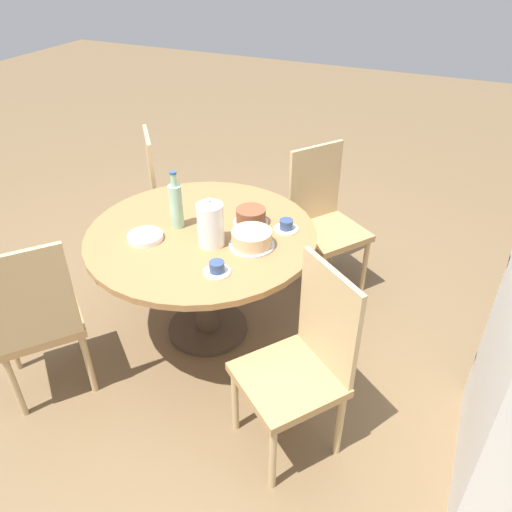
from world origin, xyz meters
name	(u,v)px	position (x,y,z in m)	size (l,w,h in m)	color
ground_plane	(208,329)	(0.00, 0.00, 0.00)	(14.00, 14.00, 0.00)	brown
dining_table	(203,253)	(0.00, 0.00, 0.58)	(1.27, 1.27, 0.72)	#473828
chair_a	(324,219)	(-0.79, 0.47, 0.50)	(0.59, 0.59, 0.97)	tan
chair_b	(172,195)	(-0.67, -0.63, 0.50)	(0.59, 0.59, 0.97)	tan
chair_c	(36,319)	(0.76, -0.53, 0.50)	(0.59, 0.59, 0.97)	tan
chair_d	(302,363)	(0.49, 0.78, 0.50)	(0.59, 0.59, 0.97)	tan
coffee_pot	(211,223)	(0.09, 0.11, 0.84)	(0.14, 0.14, 0.27)	white
water_bottle	(176,204)	(0.00, -0.15, 0.85)	(0.07, 0.07, 0.33)	#99C6A3
cake_main	(252,239)	(0.02, 0.31, 0.76)	(0.24, 0.24, 0.09)	silver
cake_second	(251,217)	(-0.20, 0.21, 0.76)	(0.20, 0.20, 0.09)	silver
cup_a	(217,268)	(0.30, 0.26, 0.74)	(0.14, 0.14, 0.06)	silver
cup_b	(286,226)	(-0.21, 0.42, 0.74)	(0.14, 0.14, 0.06)	silver
plate_stack	(145,237)	(0.19, -0.23, 0.73)	(0.19, 0.19, 0.03)	white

